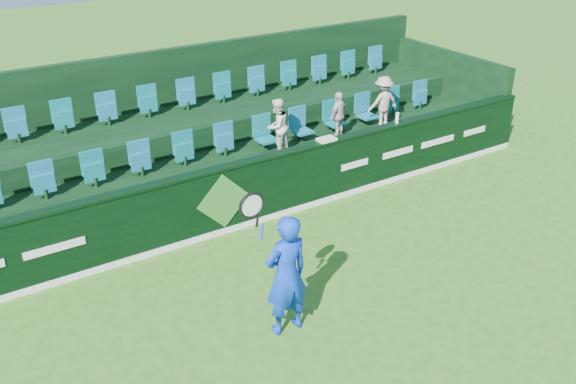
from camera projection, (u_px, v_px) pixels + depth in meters
ground at (350, 346)px, 9.33m from camera, size 60.00×60.00×0.00m
sponsor_hoarding at (221, 200)px, 12.04m from camera, size 16.00×0.25×1.35m
stand_tier_front at (196, 191)px, 12.99m from camera, size 16.00×2.00×0.80m
stand_tier_back at (159, 150)px, 14.31m from camera, size 16.00×1.80×1.30m
stand_rear at (149, 120)px, 14.40m from camera, size 16.00×4.10×2.60m
seat_row_front at (186, 153)px, 12.98m from camera, size 13.50×0.50×0.60m
seat_row_back at (150, 105)px, 14.12m from camera, size 13.50×0.50×0.60m
tennis_player at (286, 275)px, 9.26m from camera, size 1.17×0.47×2.54m
spectator_left at (277, 126)px, 13.51m from camera, size 0.71×0.63×1.20m
spectator_middle at (339, 115)px, 14.33m from camera, size 0.68×0.47×1.08m
spectator_right at (383, 102)px, 14.92m from camera, size 0.83×0.53×1.22m
towel at (326, 139)px, 12.91m from camera, size 0.37×0.24×0.06m
drinks_bottle at (397, 118)px, 13.78m from camera, size 0.08×0.08×0.24m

